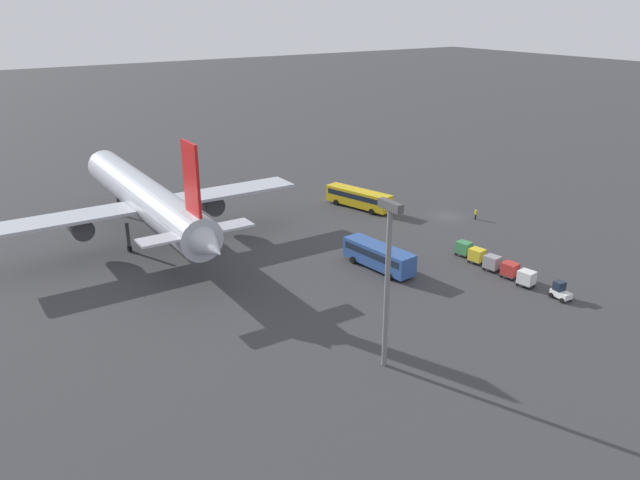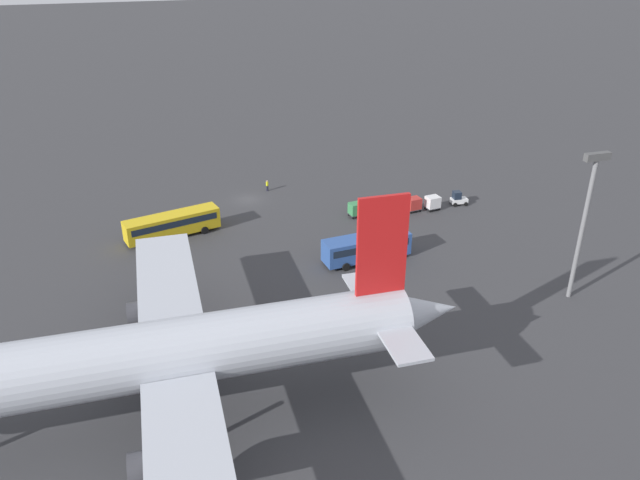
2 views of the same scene
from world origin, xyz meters
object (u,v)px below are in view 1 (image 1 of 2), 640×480
(baggage_tug, at_px, (560,291))
(cargo_cart_grey, at_px, (492,262))
(shuttle_bus_far, at_px, (379,255))
(cargo_cart_yellow, at_px, (477,255))
(shuttle_bus_near, at_px, (359,197))
(airplane, at_px, (146,198))
(cargo_cart_red, at_px, (510,269))
(worker_person, at_px, (476,214))
(cargo_cart_white, at_px, (527,278))
(cargo_cart_green, at_px, (464,248))

(baggage_tug, height_order, cargo_cart_grey, baggage_tug)
(shuttle_bus_far, distance_m, cargo_cart_yellow, 13.63)
(cargo_cart_yellow, bearing_deg, shuttle_bus_near, -2.56)
(airplane, height_order, shuttle_bus_far, airplane)
(shuttle_bus_near, distance_m, cargo_cart_red, 34.15)
(baggage_tug, distance_m, cargo_cart_grey, 10.25)
(cargo_cart_red, bearing_deg, cargo_cart_yellow, -1.02)
(shuttle_bus_near, distance_m, shuttle_bus_far, 26.15)
(cargo_cart_yellow, bearing_deg, worker_person, -46.31)
(airplane, distance_m, baggage_tug, 57.12)
(airplane, xyz_separation_m, worker_person, (-18.92, -47.99, -6.05))
(baggage_tug, bearing_deg, cargo_cart_yellow, 6.67)
(shuttle_bus_near, bearing_deg, cargo_cart_red, 162.95)
(cargo_cart_grey, bearing_deg, cargo_cart_red, -178.01)
(shuttle_bus_near, distance_m, cargo_cart_white, 37.03)
(cargo_cart_white, distance_m, cargo_cart_red, 2.89)
(cargo_cart_red, xyz_separation_m, cargo_cart_green, (8.62, -0.56, 0.00))
(shuttle_bus_far, bearing_deg, airplane, 34.76)
(airplane, relative_size, cargo_cart_yellow, 23.48)
(shuttle_bus_far, relative_size, worker_person, 6.45)
(cargo_cart_grey, relative_size, cargo_cart_green, 1.00)
(shuttle_bus_near, xyz_separation_m, shuttle_bus_far, (-22.40, 13.50, 0.02))
(shuttle_bus_far, xyz_separation_m, cargo_cart_yellow, (-5.97, -12.23, -0.74))
(shuttle_bus_near, xyz_separation_m, cargo_cart_green, (-25.49, 0.81, -0.72))
(shuttle_bus_far, height_order, cargo_cart_green, shuttle_bus_far)
(baggage_tug, distance_m, cargo_cart_yellow, 13.11)
(shuttle_bus_far, bearing_deg, baggage_tug, -152.57)
(cargo_cart_white, bearing_deg, airplane, 40.01)
(cargo_cart_red, bearing_deg, cargo_cart_grey, 1.99)
(baggage_tug, bearing_deg, shuttle_bus_near, 4.14)
(shuttle_bus_far, bearing_deg, cargo_cart_white, -146.76)
(cargo_cart_grey, bearing_deg, baggage_tug, -177.42)
(shuttle_bus_far, height_order, worker_person, shuttle_bus_far)
(shuttle_bus_near, bearing_deg, baggage_tug, 163.86)
(airplane, bearing_deg, cargo_cart_yellow, -132.12)
(shuttle_bus_far, bearing_deg, worker_person, -80.61)
(shuttle_bus_far, bearing_deg, shuttle_bus_near, -36.88)
(baggage_tug, xyz_separation_m, cargo_cart_green, (15.98, -0.20, 0.25))
(baggage_tug, relative_size, cargo_cart_grey, 1.13)
(shuttle_bus_far, height_order, cargo_cart_grey, shuttle_bus_far)
(worker_person, relative_size, cargo_cart_red, 0.78)
(worker_person, bearing_deg, airplane, 68.49)
(airplane, relative_size, shuttle_bus_far, 4.64)
(worker_person, xyz_separation_m, cargo_cart_green, (-10.09, 13.12, 0.32))
(cargo_cart_white, height_order, cargo_cart_green, same)
(shuttle_bus_near, relative_size, worker_person, 7.36)
(baggage_tug, bearing_deg, worker_person, -21.52)
(shuttle_bus_far, relative_size, baggage_tug, 4.46)
(shuttle_bus_near, xyz_separation_m, cargo_cart_white, (-36.99, 1.68, -0.72))
(shuttle_bus_near, relative_size, cargo_cart_yellow, 5.77)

